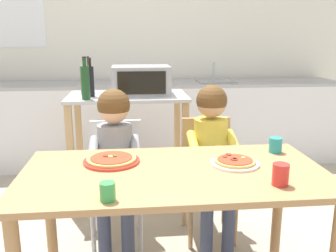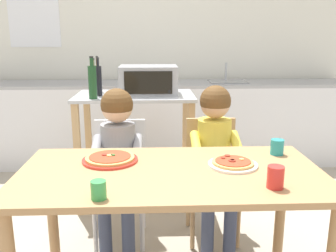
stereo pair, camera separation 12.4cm
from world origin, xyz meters
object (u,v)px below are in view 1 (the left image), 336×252
object	(u,v)px
bottle_squat_spirits	(91,81)
pizza_plate_red_rimmed	(112,160)
drinking_cup_red	(281,175)
bottle_clear_vinegar	(85,79)
bottle_tall_green_wine	(85,82)
dining_table	(174,189)
dining_chair_left	(116,173)
bottle_dark_olive_oil	(89,79)
dining_chair_right	(208,168)
pizza_plate_white	(235,162)
kitchen_island_cart	(128,132)
toaster_oven	(141,80)
drinking_cup_green	(108,192)
drinking_cup_teal	(276,145)
child_in_yellow_shirt	(212,145)
child_in_grey_shirt	(115,149)

from	to	relation	value
bottle_squat_spirits	pizza_plate_red_rimmed	xyz separation A→B (m)	(0.19, -1.05, -0.29)
pizza_plate_red_rimmed	drinking_cup_red	xyz separation A→B (m)	(0.75, -0.38, 0.04)
bottle_clear_vinegar	drinking_cup_red	xyz separation A→B (m)	(1.00, -1.55, -0.25)
bottle_tall_green_wine	dining_table	distance (m)	1.25
bottle_clear_vinegar	dining_chair_left	distance (m)	0.89
bottle_dark_olive_oil	bottle_tall_green_wine	xyz separation A→B (m)	(0.01, -0.35, 0.02)
dining_table	dining_chair_right	world-z (taller)	dining_chair_right
dining_table	pizza_plate_white	bearing A→B (deg)	9.73
pizza_plate_red_rimmed	drinking_cup_red	size ratio (longest dim) A/B	2.96
dining_chair_right	bottle_tall_green_wine	bearing A→B (deg)	156.28
kitchen_island_cart	pizza_plate_white	world-z (taller)	kitchen_island_cart
dining_table	toaster_oven	bearing A→B (deg)	95.30
kitchen_island_cart	pizza_plate_red_rimmed	size ratio (longest dim) A/B	3.26
drinking_cup_green	bottle_squat_spirits	bearing A→B (deg)	97.58
dining_chair_left	dining_table	bearing A→B (deg)	-65.06
kitchen_island_cart	dining_chair_left	world-z (taller)	kitchen_island_cart
dining_table	drinking_cup_teal	bearing A→B (deg)	20.61
child_in_yellow_shirt	pizza_plate_red_rimmed	world-z (taller)	child_in_yellow_shirt
pizza_plate_red_rimmed	drinking_cup_teal	world-z (taller)	drinking_cup_teal
toaster_oven	pizza_plate_white	bearing A→B (deg)	-70.08
bottle_tall_green_wine	dining_table	bearing A→B (deg)	-63.44
bottle_squat_spirits	bottle_clear_vinegar	xyz separation A→B (m)	(-0.06, 0.12, -0.00)
bottle_tall_green_wine	child_in_yellow_shirt	xyz separation A→B (m)	(0.85, -0.49, -0.36)
child_in_grey_shirt	drinking_cup_red	bearing A→B (deg)	-46.00
bottle_clear_vinegar	dining_table	bearing A→B (deg)	-66.90
bottle_tall_green_wine	drinking_cup_teal	distance (m)	1.43
dining_chair_right	bottle_squat_spirits	bearing A→B (deg)	148.09
bottle_tall_green_wine	drinking_cup_green	size ratio (longest dim) A/B	4.06
child_in_grey_shirt	dining_chair_right	bearing A→B (deg)	12.16
bottle_dark_olive_oil	child_in_yellow_shirt	world-z (taller)	bottle_dark_olive_oil
bottle_squat_spirits	drinking_cup_green	bearing A→B (deg)	-82.42
bottle_squat_spirits	child_in_yellow_shirt	xyz separation A→B (m)	(0.82, -0.63, -0.35)
drinking_cup_red	bottle_dark_olive_oil	bearing A→B (deg)	121.01
toaster_oven	bottle_squat_spirits	size ratio (longest dim) A/B	1.53
bottle_dark_olive_oil	bottle_squat_spirits	distance (m)	0.21
kitchen_island_cart	drinking_cup_green	xyz separation A→B (m)	(-0.08, -1.56, 0.17)
toaster_oven	dining_chair_right	world-z (taller)	toaster_oven
bottle_squat_spirits	dining_chair_left	xyz separation A→B (m)	(0.19, -0.53, -0.56)
pizza_plate_red_rimmed	child_in_yellow_shirt	bearing A→B (deg)	33.61
child_in_grey_shirt	drinking_cup_red	distance (m)	1.09
child_in_yellow_shirt	pizza_plate_white	distance (m)	0.52
dining_chair_right	bottle_dark_olive_oil	bearing A→B (deg)	140.04
bottle_dark_olive_oil	bottle_clear_vinegar	size ratio (longest dim) A/B	1.04
kitchen_island_cart	pizza_plate_white	xyz separation A→B (m)	(0.54, -1.19, 0.14)
kitchen_island_cart	child_in_yellow_shirt	size ratio (longest dim) A/B	0.90
bottle_clear_vinegar	drinking_cup_teal	world-z (taller)	bottle_clear_vinegar
toaster_oven	bottle_clear_vinegar	bearing A→B (deg)	171.58
dining_table	dining_chair_left	size ratio (longest dim) A/B	1.84
dining_chair_right	child_in_yellow_shirt	bearing A→B (deg)	-90.00
pizza_plate_red_rimmed	drinking_cup_teal	distance (m)	0.91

